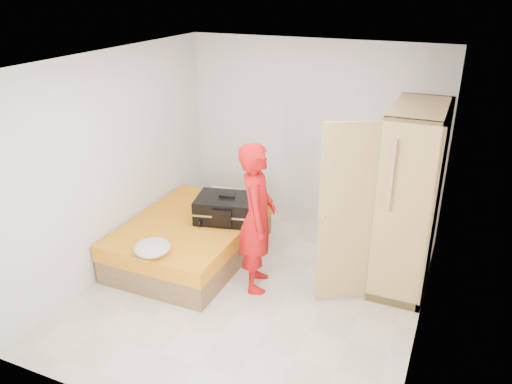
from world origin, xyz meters
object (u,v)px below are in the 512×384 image
at_px(person, 257,218).
at_px(round_cushion, 152,248).
at_px(wardrobe, 405,204).
at_px(suitcase, 227,208).
at_px(bed, 191,239).

xyz_separation_m(person, round_cushion, (-1.00, -0.60, -0.29)).
relative_size(wardrobe, suitcase, 2.38).
height_order(bed, wardrobe, wardrobe).
distance_m(bed, suitcase, 0.62).
relative_size(bed, suitcase, 2.29).
xyz_separation_m(wardrobe, round_cushion, (-2.47, -1.33, -0.42)).
bearing_deg(bed, person, -14.18).
bearing_deg(wardrobe, round_cushion, -151.73).
relative_size(bed, wardrobe, 0.96).
xyz_separation_m(wardrobe, suitcase, (-2.10, -0.23, -0.35)).
bearing_deg(person, wardrobe, -83.42).
xyz_separation_m(person, suitcase, (-0.63, 0.50, -0.22)).
distance_m(person, round_cushion, 1.20).
bearing_deg(wardrobe, bed, -169.43).
bearing_deg(wardrobe, suitcase, -173.77).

